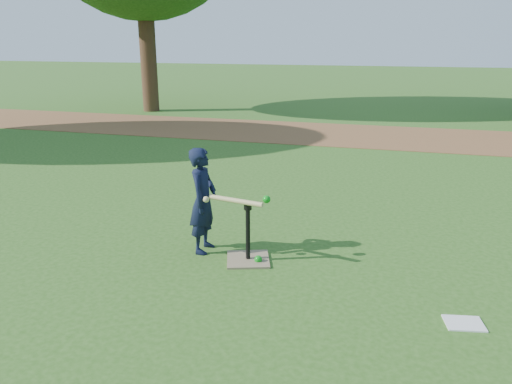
# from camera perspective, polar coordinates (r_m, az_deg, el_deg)

# --- Properties ---
(ground) EXTENTS (80.00, 80.00, 0.00)m
(ground) POSITION_cam_1_polar(r_m,az_deg,el_deg) (5.14, -3.33, -8.13)
(ground) COLOR #285116
(ground) RESTS_ON ground
(dirt_strip) EXTENTS (24.00, 3.00, 0.01)m
(dirt_strip) POSITION_cam_1_polar(r_m,az_deg,el_deg) (12.18, 8.37, 6.60)
(dirt_strip) COLOR brown
(dirt_strip) RESTS_ON ground
(child) EXTENTS (0.28, 0.42, 1.13)m
(child) POSITION_cam_1_polar(r_m,az_deg,el_deg) (5.26, -6.07, -0.97)
(child) COLOR black
(child) RESTS_ON ground
(wiffle_ball_ground) EXTENTS (0.08, 0.08, 0.08)m
(wiffle_ball_ground) POSITION_cam_1_polar(r_m,az_deg,el_deg) (5.12, 0.26, -7.70)
(wiffle_ball_ground) COLOR #0C8C16
(wiffle_ball_ground) RESTS_ON ground
(clipboard) EXTENTS (0.34, 0.28, 0.01)m
(clipboard) POSITION_cam_1_polar(r_m,az_deg,el_deg) (4.46, 22.68, -13.68)
(clipboard) COLOR silver
(clipboard) RESTS_ON ground
(batting_tee) EXTENTS (0.54, 0.54, 0.61)m
(batting_tee) POSITION_cam_1_polar(r_m,az_deg,el_deg) (5.15, -0.92, -6.70)
(batting_tee) COLOR #826F52
(batting_tee) RESTS_ON ground
(swing_action) EXTENTS (0.66, 0.24, 0.08)m
(swing_action) POSITION_cam_1_polar(r_m,az_deg,el_deg) (4.99, -1.95, -0.96)
(swing_action) COLOR tan
(swing_action) RESTS_ON ground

